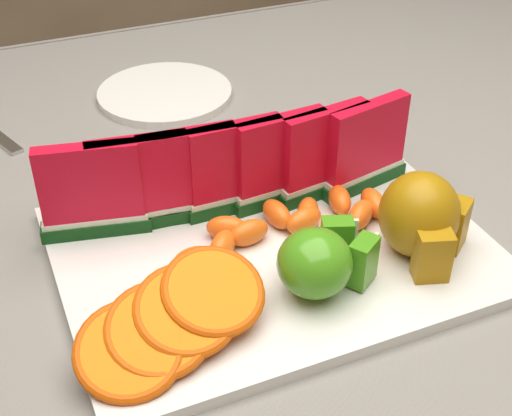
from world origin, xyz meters
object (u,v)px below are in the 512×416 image
object	(u,v)px
platter	(272,250)
side_plate	(165,93)
apple_cluster	(321,261)
pear_cluster	(422,218)

from	to	relation	value
platter	side_plate	bearing A→B (deg)	89.35
apple_cluster	pear_cluster	world-z (taller)	pear_cluster
pear_cluster	side_plate	size ratio (longest dim) A/B	0.46
platter	side_plate	world-z (taller)	platter
pear_cluster	platter	bearing A→B (deg)	153.63
platter	apple_cluster	xyz separation A→B (m)	(0.01, -0.07, 0.04)
side_plate	apple_cluster	bearing A→B (deg)	-88.94
pear_cluster	apple_cluster	bearing A→B (deg)	-173.47
apple_cluster	side_plate	distance (m)	0.44
apple_cluster	pear_cluster	size ratio (longest dim) A/B	1.08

